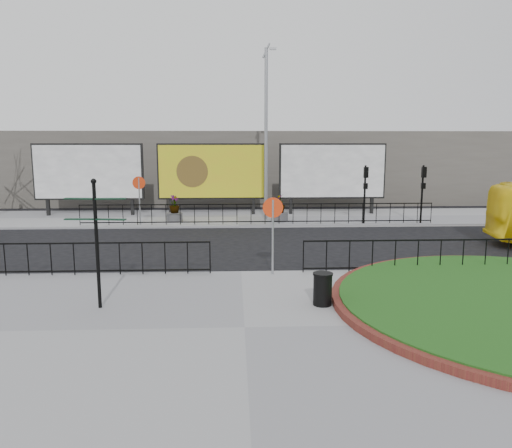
{
  "coord_description": "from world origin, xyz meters",
  "views": [
    {
      "loc": [
        -0.21,
        -15.88,
        4.33
      ],
      "look_at": [
        0.58,
        2.14,
        1.33
      ],
      "focal_mm": 35.0,
      "sensor_mm": 36.0,
      "label": 1
    }
  ],
  "objects": [
    {
      "name": "billboard_right",
      "position": [
        5.5,
        12.97,
        2.6
      ],
      "size": [
        6.2,
        0.31,
        4.1
      ],
      "color": "black",
      "rests_on": "pavement_far"
    },
    {
      "name": "signal_pole_b",
      "position": [
        9.5,
        9.34,
        2.1
      ],
      "size": [
        0.22,
        0.26,
        3.0
      ],
      "color": "black",
      "rests_on": "pavement_far"
    },
    {
      "name": "pavement_near",
      "position": [
        0.0,
        -5.0,
        0.06
      ],
      "size": [
        30.0,
        10.0,
        0.12
      ],
      "primitive_type": "cube",
      "color": "gray",
      "rests_on": "ground"
    },
    {
      "name": "railing_near_left",
      "position": [
        -6.0,
        -0.3,
        0.67
      ],
      "size": [
        10.0,
        0.1,
        1.1
      ],
      "primitive_type": null,
      "color": "black",
      "rests_on": "pavement_near"
    },
    {
      "name": "pavement_far",
      "position": [
        0.0,
        12.0,
        0.06
      ],
      "size": [
        44.0,
        6.0,
        0.12
      ],
      "primitive_type": "cube",
      "color": "gray",
      "rests_on": "ground"
    },
    {
      "name": "signal_pole_a",
      "position": [
        6.5,
        9.34,
        2.1
      ],
      "size": [
        0.22,
        0.26,
        3.0
      ],
      "color": "black",
      "rests_on": "pavement_far"
    },
    {
      "name": "fingerpost_sign",
      "position": [
        -3.67,
        -3.45,
        2.11
      ],
      "size": [
        1.55,
        0.37,
        3.31
      ],
      "rotation": [
        0.0,
        0.0,
        -0.15
      ],
      "color": "black",
      "rests_on": "pavement_near"
    },
    {
      "name": "planter_a",
      "position": [
        -3.4,
        10.62,
        0.66
      ],
      "size": [
        0.84,
        0.84,
        1.39
      ],
      "color": "#4C4C4F",
      "rests_on": "pavement_far"
    },
    {
      "name": "billboard_mid",
      "position": [
        -1.5,
        12.97,
        2.6
      ],
      "size": [
        6.2,
        0.31,
        4.1
      ],
      "color": "black",
      "rests_on": "pavement_far"
    },
    {
      "name": "railing_far",
      "position": [
        1.0,
        9.3,
        0.67
      ],
      "size": [
        18.0,
        0.1,
        1.1
      ],
      "primitive_type": null,
      "color": "black",
      "rests_on": "pavement_far"
    },
    {
      "name": "lamp_post",
      "position": [
        1.51,
        11.0,
        4.83
      ],
      "size": [
        0.74,
        0.18,
        9.23
      ],
      "color": "gray",
      "rests_on": "pavement_far"
    },
    {
      "name": "planter_c",
      "position": [
        2.2,
        10.29,
        0.68
      ],
      "size": [
        0.88,
        0.88,
        1.45
      ],
      "color": "#4C4C4F",
      "rests_on": "pavement_far"
    },
    {
      "name": "litter_bin",
      "position": [
        2.06,
        -3.5,
        0.55
      ],
      "size": [
        0.52,
        0.52,
        0.86
      ],
      "color": "black",
      "rests_on": "pavement_near"
    },
    {
      "name": "railing_near_right",
      "position": [
        6.5,
        -0.3,
        0.67
      ],
      "size": [
        9.0,
        0.1,
        1.1
      ],
      "primitive_type": null,
      "color": "black",
      "rests_on": "pavement_near"
    },
    {
      "name": "billboard_left",
      "position": [
        -8.5,
        12.97,
        2.6
      ],
      "size": [
        6.2,
        0.31,
        4.1
      ],
      "color": "black",
      "rests_on": "pavement_far"
    },
    {
      "name": "ground",
      "position": [
        0.0,
        0.0,
        0.0
      ],
      "size": [
        90.0,
        90.0,
        0.0
      ],
      "primitive_type": "plane",
      "color": "black",
      "rests_on": "ground"
    },
    {
      "name": "speed_sign_near",
      "position": [
        1.0,
        -0.4,
        1.92
      ],
      "size": [
        0.64,
        0.07,
        2.47
      ],
      "color": "gray",
      "rests_on": "pavement_near"
    },
    {
      "name": "building_backdrop",
      "position": [
        0.0,
        22.0,
        2.5
      ],
      "size": [
        40.0,
        10.0,
        5.0
      ],
      "primitive_type": "cube",
      "color": "#5B5650",
      "rests_on": "ground"
    },
    {
      "name": "speed_sign_far",
      "position": [
        -5.0,
        9.4,
        1.92
      ],
      "size": [
        0.64,
        0.07,
        2.47
      ],
      "color": "gray",
      "rests_on": "pavement_far"
    }
  ]
}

